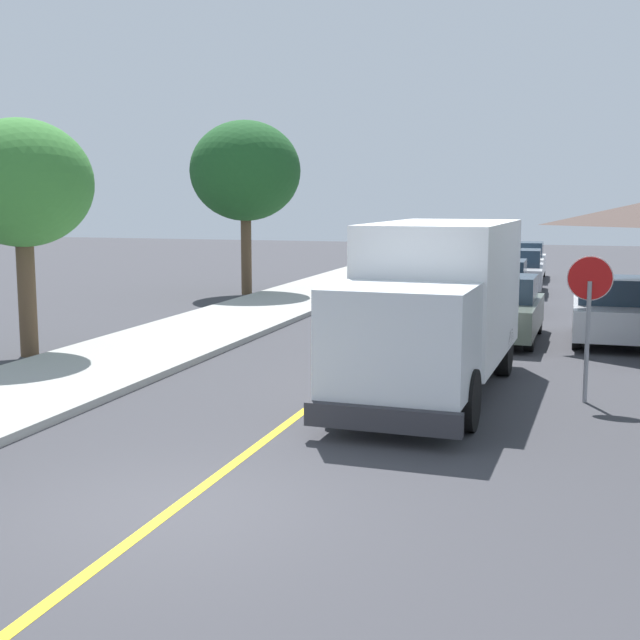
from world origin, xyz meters
The scene contains 12 objects.
ground_plane centered at (0.00, 0.00, 0.00)m, with size 120.00×120.00×0.00m, color #38383D.
sidewalk_curb centered at (-5.40, 4.00, 0.07)m, with size 3.60×60.00×0.15m, color #9E9E99.
centre_line_yellow centered at (0.00, 10.00, 0.00)m, with size 0.16×56.00×0.01m, color gold.
box_truck centered at (1.89, 7.10, 1.77)m, with size 2.62×7.25×3.20m.
parked_car_near centered at (2.57, 13.49, 0.79)m, with size 1.86×4.42×1.67m.
parked_car_mid centered at (1.92, 19.16, 0.79)m, with size 1.84×4.42×1.67m.
parked_car_far centered at (2.09, 25.06, 0.79)m, with size 1.97×4.47×1.67m.
parked_car_furthest centered at (1.89, 30.72, 0.79)m, with size 1.87×4.43×1.67m.
parked_van_across centered at (5.20, 14.10, 0.79)m, with size 1.86×4.43×1.67m.
stop_sign centered at (4.65, 7.09, 1.86)m, with size 0.80×0.10×2.65m.
street_tree_near centered at (-7.76, 7.94, 3.96)m, with size 3.23×3.23×5.46m.
street_tree_down_block centered at (-7.76, 21.30, 4.63)m, with size 4.15×4.15×6.52m.
Camera 1 is at (4.56, -8.74, 3.68)m, focal length 47.85 mm.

